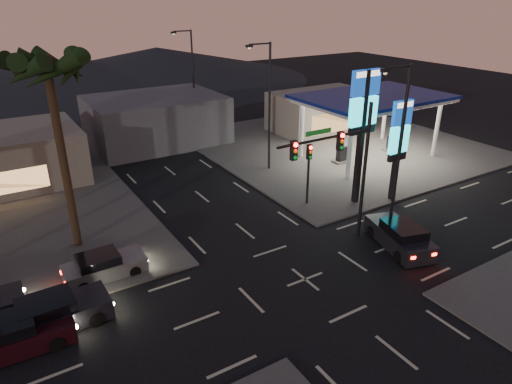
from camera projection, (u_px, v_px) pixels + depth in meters
ground at (305, 279)px, 23.07m from camera, size 140.00×140.00×0.00m
corner_lot_ne at (336, 145)px, 43.21m from camera, size 24.00×24.00×0.12m
gas_station at (372, 100)px, 38.08m from camera, size 12.20×8.20×5.47m
convenience_store at (320, 111)px, 47.29m from camera, size 10.00×6.00×4.00m
pylon_sign_tall at (363, 111)px, 28.88m from camera, size 2.20×0.35×9.00m
pylon_sign_short at (399, 136)px, 30.01m from camera, size 1.60×0.35×7.00m
traffic_signal_mast at (343, 158)px, 24.32m from camera, size 6.10×0.39×8.00m
pedestal_signal at (309, 165)px, 29.98m from camera, size 0.32×0.39×4.30m
streetlight_near at (398, 144)px, 24.83m from camera, size 2.14×0.25×10.00m
streetlight_mid at (267, 100)px, 34.94m from camera, size 2.14×0.25×10.00m
streetlight_far at (191, 75)px, 45.83m from camera, size 2.14×0.25×10.00m
palm_a at (49, 79)px, 22.32m from camera, size 4.41×4.41×10.86m
building_far_mid at (156, 120)px, 43.37m from camera, size 12.00×9.00×4.40m
hill_right at (158, 63)px, 75.97m from camera, size 50.00×50.00×5.00m
hill_center at (63, 74)px, 68.93m from camera, size 60.00×60.00×4.00m
car_lane_a_front at (54, 314)px, 19.50m from camera, size 4.67×2.06×1.50m
car_lane_a_mid at (13, 336)px, 18.25m from camera, size 4.63×2.07×1.49m
car_lane_b_front at (104, 266)px, 23.02m from camera, size 4.14×1.78×1.34m
suv_station at (400, 236)px, 25.69m from camera, size 3.13×4.95×1.54m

